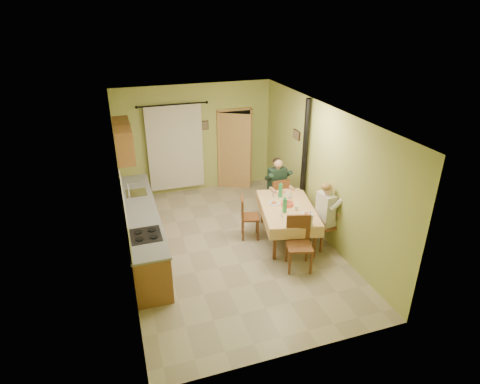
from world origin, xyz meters
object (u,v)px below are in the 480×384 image
object	(u,v)px
chair_near	(298,254)
man_far	(278,181)
chair_left	(249,225)
stove_flue	(303,178)
man_right	(327,207)
chair_right	(325,233)
dining_table	(287,223)
chair_far	(277,204)

from	to	relation	value
chair_near	man_far	xyz separation A→B (m)	(0.42, 2.05, 0.59)
chair_left	stove_flue	size ratio (longest dim) A/B	0.33
chair_left	stove_flue	world-z (taller)	stove_flue
man_far	man_right	bearing A→B (deg)	-76.43
man_far	man_right	distance (m)	1.57
chair_right	man_right	size ratio (longest dim) A/B	0.74
man_far	man_right	xyz separation A→B (m)	(0.42, -1.51, 0.00)
man_right	stove_flue	distance (m)	1.19
dining_table	man_far	xyz separation A→B (m)	(0.21, 1.03, 0.50)
man_far	man_right	world-z (taller)	same
chair_far	man_right	size ratio (longest dim) A/B	0.70
dining_table	chair_near	size ratio (longest dim) A/B	1.90
dining_table	chair_far	world-z (taller)	chair_far
chair_left	man_far	bearing A→B (deg)	143.78
man_far	man_right	size ratio (longest dim) A/B	1.00
chair_left	man_far	size ratio (longest dim) A/B	0.67
dining_table	stove_flue	world-z (taller)	stove_flue
chair_near	chair_left	distance (m)	1.42
dining_table	chair_near	bearing A→B (deg)	-89.59
chair_left	man_far	world-z (taller)	man_far
man_right	chair_far	bearing A→B (deg)	10.39
dining_table	chair_left	world-z (taller)	chair_left
chair_left	man_right	distance (m)	1.68
chair_far	man_far	size ratio (longest dim) A/B	0.70
dining_table	stove_flue	distance (m)	1.17
chair_left	man_right	bearing A→B (deg)	75.87
dining_table	chair_far	xyz separation A→B (m)	(0.21, 1.01, -0.09)
chair_far	stove_flue	distance (m)	0.93
man_right	dining_table	bearing A→B (deg)	47.14
dining_table	chair_far	distance (m)	1.04
chair_far	chair_right	size ratio (longest dim) A/B	0.95
chair_right	man_far	distance (m)	1.68
chair_near	chair_left	xyz separation A→B (m)	(-0.51, 1.32, -0.00)
chair_far	chair_near	xyz separation A→B (m)	(-0.42, -2.03, 0.00)
chair_far	chair_near	bearing A→B (deg)	-103.71
dining_table	chair_left	size ratio (longest dim) A/B	2.09
man_far	dining_table	bearing A→B (deg)	-103.60
chair_right	stove_flue	xyz separation A→B (m)	(0.03, 1.18, 0.73)
chair_far	stove_flue	xyz separation A→B (m)	(0.47, -0.32, 0.73)
dining_table	chair_left	bearing A→B (deg)	169.39
stove_flue	chair_left	bearing A→B (deg)	-164.42
chair_near	chair_right	world-z (taller)	chair_right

